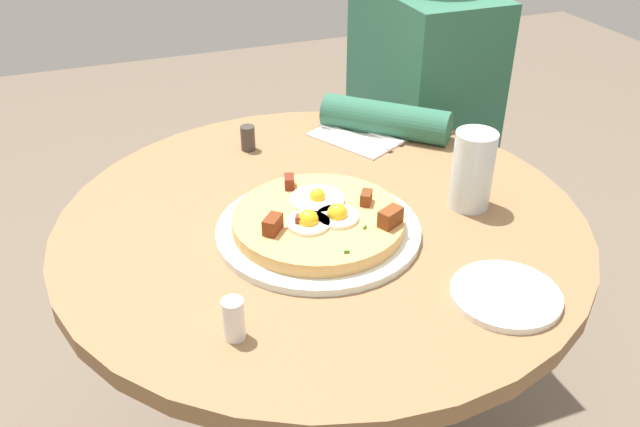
{
  "coord_description": "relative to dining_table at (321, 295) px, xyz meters",
  "views": [
    {
      "loc": [
        0.86,
        -0.33,
        1.28
      ],
      "look_at": [
        0.02,
        -0.01,
        0.72
      ],
      "focal_mm": 37.3,
      "sensor_mm": 36.0,
      "label": 1
    }
  ],
  "objects": [
    {
      "name": "bread_plate",
      "position": [
        0.29,
        0.16,
        0.17
      ],
      "size": [
        0.15,
        0.15,
        0.01
      ],
      "primitive_type": "cylinder",
      "color": "white",
      "rests_on": "dining_table"
    },
    {
      "name": "breakfast_pizza",
      "position": [
        0.05,
        -0.02,
        0.19
      ],
      "size": [
        0.27,
        0.27,
        0.05
      ],
      "color": "#DEA45C",
      "rests_on": "pizza_plate"
    },
    {
      "name": "salt_shaker",
      "position": [
        0.23,
        -0.21,
        0.19
      ],
      "size": [
        0.03,
        0.03,
        0.06
      ],
      "primitive_type": "cylinder",
      "color": "white",
      "rests_on": "dining_table"
    },
    {
      "name": "pizza_plate",
      "position": [
        0.05,
        -0.02,
        0.17
      ],
      "size": [
        0.32,
        0.32,
        0.01
      ],
      "primitive_type": "cylinder",
      "color": "silver",
      "rests_on": "dining_table"
    },
    {
      "name": "knife",
      "position": [
        -0.26,
        0.2,
        0.17
      ],
      "size": [
        0.16,
        0.1,
        0.0
      ],
      "primitive_type": "cube",
      "rotation": [
        0.0,
        0.0,
        0.49
      ],
      "color": "silver",
      "rests_on": "napkin"
    },
    {
      "name": "dining_table",
      "position": [
        0.0,
        0.0,
        0.0
      ],
      "size": [
        0.86,
        0.86,
        0.7
      ],
      "color": "olive",
      "rests_on": "ground_plane"
    },
    {
      "name": "water_glass",
      "position": [
        0.06,
        0.24,
        0.23
      ],
      "size": [
        0.07,
        0.07,
        0.13
      ],
      "primitive_type": "cylinder",
      "color": "silver",
      "rests_on": "dining_table"
    },
    {
      "name": "napkin",
      "position": [
        -0.25,
        0.18,
        0.17
      ],
      "size": [
        0.22,
        0.2,
        0.0
      ],
      "primitive_type": "cube",
      "rotation": [
        0.0,
        0.0,
        0.49
      ],
      "color": "white",
      "rests_on": "dining_table"
    },
    {
      "name": "pepper_shaker",
      "position": [
        -0.28,
        -0.05,
        0.19
      ],
      "size": [
        0.03,
        0.03,
        0.05
      ],
      "primitive_type": "cylinder",
      "color": "#3F3833",
      "rests_on": "dining_table"
    },
    {
      "name": "person_seated",
      "position": [
        -0.45,
        0.42,
        -0.03
      ],
      "size": [
        0.51,
        0.45,
        1.14
      ],
      "color": "#2D2D33",
      "rests_on": "ground_plane"
    },
    {
      "name": "fork",
      "position": [
        -0.25,
        0.17,
        0.17
      ],
      "size": [
        0.16,
        0.1,
        0.0
      ],
      "primitive_type": "cube",
      "rotation": [
        0.0,
        0.0,
        0.49
      ],
      "color": "silver",
      "rests_on": "napkin"
    }
  ]
}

